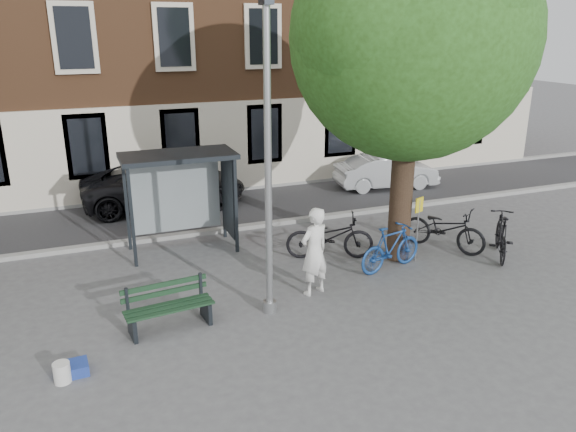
# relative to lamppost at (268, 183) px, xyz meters

# --- Properties ---
(ground) EXTENTS (90.00, 90.00, 0.00)m
(ground) POSITION_rel_lamppost_xyz_m (0.00, 0.00, -2.78)
(ground) COLOR #4C4C4F
(ground) RESTS_ON ground
(road) EXTENTS (40.00, 4.00, 0.01)m
(road) POSITION_rel_lamppost_xyz_m (0.00, 7.00, -2.78)
(road) COLOR #28282B
(road) RESTS_ON ground
(curb_near) EXTENTS (40.00, 0.25, 0.12)m
(curb_near) POSITION_rel_lamppost_xyz_m (0.00, 5.00, -2.72)
(curb_near) COLOR gray
(curb_near) RESTS_ON ground
(curb_far) EXTENTS (40.00, 0.25, 0.12)m
(curb_far) POSITION_rel_lamppost_xyz_m (0.00, 9.00, -2.72)
(curb_far) COLOR gray
(curb_far) RESTS_ON ground
(lamppost) EXTENTS (0.28, 0.35, 6.11)m
(lamppost) POSITION_rel_lamppost_xyz_m (0.00, 0.00, 0.00)
(lamppost) COLOR #9EA0A3
(lamppost) RESTS_ON ground
(tree_right) EXTENTS (5.76, 5.60, 8.20)m
(tree_right) POSITION_rel_lamppost_xyz_m (4.01, 1.38, 2.83)
(tree_right) COLOR black
(tree_right) RESTS_ON ground
(bus_shelter) EXTENTS (2.85, 1.45, 2.62)m
(bus_shelter) POSITION_rel_lamppost_xyz_m (-0.61, 4.11, -0.87)
(bus_shelter) COLOR #1E2328
(bus_shelter) RESTS_ON ground
(painter) EXTENTS (0.84, 0.68, 2.00)m
(painter) POSITION_rel_lamppost_xyz_m (1.20, 0.45, -1.79)
(painter) COLOR white
(painter) RESTS_ON ground
(bench) EXTENTS (1.77, 0.75, 0.88)m
(bench) POSITION_rel_lamppost_xyz_m (-2.05, 0.11, -2.38)
(bench) COLOR #1E2328
(bench) RESTS_ON ground
(bike_a) EXTENTS (2.35, 1.50, 1.16)m
(bike_a) POSITION_rel_lamppost_xyz_m (2.38, 2.14, -2.20)
(bike_a) COLOR black
(bike_a) RESTS_ON ground
(bike_b) EXTENTS (1.96, 0.96, 1.13)m
(bike_b) POSITION_rel_lamppost_xyz_m (3.46, 0.95, -2.22)
(bike_b) COLOR navy
(bike_b) RESTS_ON ground
(bike_c) EXTENTS (1.87, 2.29, 1.17)m
(bike_c) POSITION_rel_lamppost_xyz_m (5.45, 1.58, -2.20)
(bike_c) COLOR black
(bike_c) RESTS_ON ground
(bike_d) EXTENTS (1.59, 1.92, 1.18)m
(bike_d) POSITION_rel_lamppost_xyz_m (6.50, 0.62, -2.19)
(bike_d) COLOR black
(bike_d) RESTS_ON ground
(car_dark) EXTENTS (5.31, 2.58, 1.46)m
(car_dark) POSITION_rel_lamppost_xyz_m (-0.77, 8.07, -2.06)
(car_dark) COLOR black
(car_dark) RESTS_ON ground
(car_silver) EXTENTS (3.86, 1.76, 1.23)m
(car_silver) POSITION_rel_lamppost_xyz_m (7.14, 7.36, -2.17)
(car_silver) COLOR #B0B4B8
(car_silver) RESTS_ON ground
(blue_crate) EXTENTS (0.57, 0.43, 0.20)m
(blue_crate) POSITION_rel_lamppost_xyz_m (-3.90, -0.87, -2.68)
(blue_crate) COLOR navy
(blue_crate) RESTS_ON ground
(bucket_a) EXTENTS (0.31, 0.31, 0.36)m
(bucket_a) POSITION_rel_lamppost_xyz_m (-4.04, -1.04, -2.60)
(bucket_a) COLOR silver
(bucket_a) RESTS_ON ground
(notice_sign) EXTENTS (0.28, 0.12, 1.67)m
(notice_sign) POSITION_rel_lamppost_xyz_m (4.33, 1.18, -1.62)
(notice_sign) COLOR #9EA0A3
(notice_sign) RESTS_ON ground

